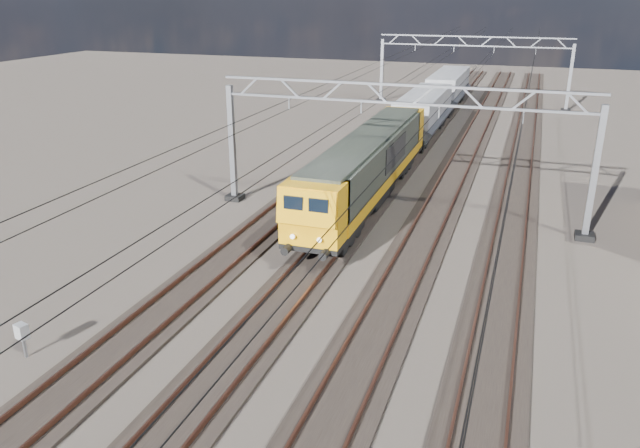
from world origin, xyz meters
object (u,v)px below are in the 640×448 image
(locomotive, at_px, (368,164))
(trackside_cabinet, at_px, (22,332))
(catenary_gantry_far, at_px, (472,68))
(catenary_gantry_mid, at_px, (398,147))
(hopper_wagon_lead, at_px, (424,111))
(hopper_wagon_mid, at_px, (448,87))

(locomotive, distance_m, trackside_cabinet, 20.31)
(locomotive, xyz_separation_m, trackside_cabinet, (-6.70, -19.13, -1.39))
(catenary_gantry_far, xyz_separation_m, locomotive, (-2.00, -34.21, -1.58))
(catenary_gantry_mid, bearing_deg, hopper_wagon_lead, 95.86)
(catenary_gantry_mid, height_order, hopper_wagon_mid, catenary_gantry_mid)
(trackside_cabinet, bearing_deg, hopper_wagon_mid, 97.98)
(locomotive, xyz_separation_m, hopper_wagon_mid, (-0.00, 31.90, -0.09))
(locomotive, bearing_deg, catenary_gantry_far, 86.65)
(catenary_gantry_far, xyz_separation_m, trackside_cabinet, (-8.70, -53.33, -2.96))
(locomotive, height_order, hopper_wagon_mid, locomotive)
(hopper_wagon_lead, distance_m, hopper_wagon_mid, 14.20)
(hopper_wagon_lead, bearing_deg, catenary_gantry_mid, -84.14)
(locomotive, relative_size, hopper_wagon_mid, 1.62)
(locomotive, relative_size, trackside_cabinet, 17.02)
(catenary_gantry_far, distance_m, locomotive, 34.30)
(catenary_gantry_far, bearing_deg, hopper_wagon_mid, -130.86)
(catenary_gantry_mid, xyz_separation_m, trackside_cabinet, (-8.70, -17.33, -2.96))
(catenary_gantry_mid, bearing_deg, hopper_wagon_mid, 93.40)
(locomotive, bearing_deg, catenary_gantry_mid, -41.86)
(hopper_wagon_mid, bearing_deg, catenary_gantry_mid, -86.60)
(hopper_wagon_lead, xyz_separation_m, hopper_wagon_mid, (0.00, 14.20, 0.00))
(catenary_gantry_far, height_order, trackside_cabinet, catenary_gantry_far)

